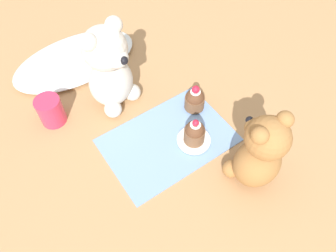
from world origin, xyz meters
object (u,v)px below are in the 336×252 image
object	(u,v)px
cupcake_near_cream_bear	(195,99)
saucer_plate	(194,140)
teddy_bear_cream	(109,69)
juice_glass	(51,111)
cupcake_near_tan_bear	(195,132)
teddy_bear_tan	(260,153)

from	to	relation	value
cupcake_near_cream_bear	saucer_plate	distance (m)	0.10
teddy_bear_cream	juice_glass	world-z (taller)	teddy_bear_cream
teddy_bear_cream	cupcake_near_cream_bear	size ratio (longest dim) A/B	3.09
teddy_bear_cream	saucer_plate	bearing A→B (deg)	-84.22
cupcake_near_tan_bear	juice_glass	distance (m)	0.33
cupcake_near_cream_bear	juice_glass	world-z (taller)	cupcake_near_cream_bear
teddy_bear_cream	saucer_plate	size ratio (longest dim) A/B	2.90
teddy_bear_tan	cupcake_near_tan_bear	size ratio (longest dim) A/B	2.76
teddy_bear_cream	cupcake_near_tan_bear	xyz separation A→B (m)	(0.08, -0.21, -0.07)
teddy_bear_tan	teddy_bear_cream	bearing A→B (deg)	-68.55
teddy_bear_cream	cupcake_near_tan_bear	distance (m)	0.23
teddy_bear_tan	saucer_plate	world-z (taller)	teddy_bear_tan
cupcake_near_cream_bear	teddy_bear_tan	bearing A→B (deg)	-93.10
teddy_bear_cream	cupcake_near_cream_bear	distance (m)	0.21
cupcake_near_cream_bear	juice_glass	size ratio (longest dim) A/B	1.02
cupcake_near_cream_bear	saucer_plate	xyz separation A→B (m)	(-0.06, -0.08, -0.02)
teddy_bear_tan	cupcake_near_tan_bear	world-z (taller)	teddy_bear_tan
cupcake_near_tan_bear	juice_glass	world-z (taller)	cupcake_near_tan_bear
cupcake_near_cream_bear	cupcake_near_tan_bear	distance (m)	0.10
teddy_bear_cream	saucer_plate	world-z (taller)	teddy_bear_cream
saucer_plate	cupcake_near_tan_bear	distance (m)	0.03
saucer_plate	cupcake_near_tan_bear	bearing A→B (deg)	0.00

